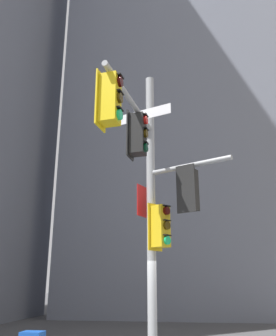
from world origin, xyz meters
name	(u,v)px	position (x,y,z in m)	size (l,w,h in m)	color
building_mid_block	(190,116)	(1.42, 20.38, 16.13)	(17.24, 17.24, 32.26)	slate
signal_pole_assembly	(151,184)	(0.09, -0.71, 4.22)	(2.82, 3.57, 7.49)	#9EA0A3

